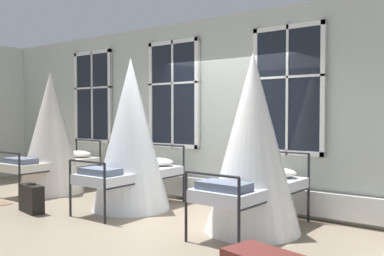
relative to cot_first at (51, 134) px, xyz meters
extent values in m
plane|color=gray|center=(3.43, 0.02, -1.16)|extent=(22.96, 22.96, 0.00)
cube|color=#B2B7AD|center=(3.43, 1.14, 0.46)|extent=(12.48, 0.10, 3.23)
cube|color=black|center=(0.02, 1.03, 0.77)|extent=(1.17, 0.02, 1.98)
cube|color=silver|center=(0.02, 1.03, -0.18)|extent=(1.17, 0.06, 0.07)
cube|color=silver|center=(0.02, 1.03, 1.72)|extent=(1.17, 0.06, 0.07)
cube|color=silver|center=(-0.53, 1.03, 0.77)|extent=(0.07, 0.06, 1.98)
cube|color=silver|center=(0.57, 1.03, 0.77)|extent=(0.07, 0.06, 1.98)
cube|color=silver|center=(0.02, 1.03, 0.77)|extent=(0.04, 0.06, 1.98)
cube|color=silver|center=(0.02, 1.03, 0.97)|extent=(1.17, 0.06, 0.04)
cube|color=black|center=(2.29, 1.03, 0.77)|extent=(1.17, 0.02, 1.98)
cube|color=silver|center=(2.29, 1.03, -0.18)|extent=(1.17, 0.06, 0.07)
cube|color=silver|center=(2.29, 1.03, 1.72)|extent=(1.17, 0.06, 0.07)
cube|color=silver|center=(1.74, 1.03, 0.77)|extent=(0.07, 0.06, 1.98)
cube|color=silver|center=(2.84, 1.03, 0.77)|extent=(0.07, 0.06, 1.98)
cube|color=silver|center=(2.29, 1.03, 0.77)|extent=(0.04, 0.06, 1.98)
cube|color=silver|center=(2.29, 1.03, 0.97)|extent=(1.17, 0.06, 0.04)
cube|color=black|center=(4.56, 1.03, 0.77)|extent=(1.17, 0.02, 1.98)
cube|color=silver|center=(4.56, 1.03, -0.18)|extent=(1.17, 0.06, 0.07)
cube|color=silver|center=(4.56, 1.03, 1.72)|extent=(1.17, 0.06, 0.07)
cube|color=silver|center=(4.01, 1.03, 0.77)|extent=(0.07, 0.06, 1.98)
cube|color=silver|center=(5.11, 1.03, 0.77)|extent=(0.07, 0.06, 1.98)
cube|color=silver|center=(4.56, 1.03, 0.77)|extent=(0.04, 0.06, 1.98)
cube|color=silver|center=(4.56, 1.03, 0.97)|extent=(1.17, 0.06, 0.04)
cube|color=silver|center=(3.43, 1.01, -0.91)|extent=(7.42, 0.10, 0.36)
cylinder|color=black|center=(-0.40, 0.92, -0.66)|extent=(0.04, 0.04, 0.99)
cylinder|color=black|center=(0.36, 0.94, -0.66)|extent=(0.04, 0.04, 0.99)
cylinder|color=black|center=(0.40, -0.92, -0.73)|extent=(0.04, 0.04, 0.86)
cylinder|color=black|center=(-0.38, -0.01, -0.67)|extent=(0.07, 1.86, 0.03)
cylinder|color=black|center=(0.38, 0.01, -0.67)|extent=(0.07, 1.86, 0.03)
cylinder|color=black|center=(-0.02, 0.93, -0.17)|extent=(0.77, 0.05, 0.03)
cylinder|color=black|center=(0.02, -0.93, -0.30)|extent=(0.77, 0.05, 0.03)
cube|color=silver|center=(0.00, 0.00, -0.59)|extent=(0.83, 1.90, 0.15)
ellipsoid|color=silver|center=(-0.02, 0.69, -0.45)|extent=(0.60, 0.41, 0.14)
cube|color=slate|center=(0.01, -0.67, -0.47)|extent=(0.64, 0.37, 0.10)
cone|color=silver|center=(0.00, 0.00, 0.04)|extent=(1.28, 1.28, 2.40)
cylinder|color=black|center=(1.90, 0.86, -0.66)|extent=(0.04, 0.04, 0.99)
cylinder|color=black|center=(2.67, 0.87, -0.66)|extent=(0.04, 0.04, 0.99)
cylinder|color=black|center=(1.95, -1.01, -0.73)|extent=(0.04, 0.04, 0.86)
cylinder|color=black|center=(2.71, -0.99, -0.73)|extent=(0.04, 0.04, 0.86)
cylinder|color=black|center=(1.93, -0.07, -0.67)|extent=(0.08, 1.86, 0.03)
cylinder|color=black|center=(2.69, -0.06, -0.67)|extent=(0.08, 1.86, 0.03)
cylinder|color=black|center=(2.29, 0.86, -0.17)|extent=(0.77, 0.05, 0.03)
cylinder|color=black|center=(2.33, -1.00, -0.30)|extent=(0.77, 0.05, 0.03)
cube|color=silver|center=(2.31, -0.07, -0.59)|extent=(0.83, 1.90, 0.15)
ellipsoid|color=silver|center=(2.29, 0.62, -0.45)|extent=(0.60, 0.41, 0.14)
cube|color=slate|center=(2.32, -0.74, -0.47)|extent=(0.64, 0.38, 0.10)
cone|color=white|center=(2.31, -0.07, 0.08)|extent=(1.28, 1.28, 2.48)
cylinder|color=black|center=(4.20, 0.91, -0.66)|extent=(0.04, 0.04, 0.99)
cylinder|color=black|center=(4.97, 0.89, -0.66)|extent=(0.04, 0.04, 0.99)
cylinder|color=black|center=(4.15, -0.95, -0.73)|extent=(0.04, 0.04, 0.86)
cylinder|color=black|center=(4.92, -0.97, -0.73)|extent=(0.04, 0.04, 0.86)
cylinder|color=black|center=(4.18, -0.02, -0.67)|extent=(0.08, 1.86, 0.03)
cylinder|color=black|center=(4.94, -0.04, -0.67)|extent=(0.08, 1.86, 0.03)
cylinder|color=black|center=(4.59, 0.90, -0.17)|extent=(0.77, 0.05, 0.03)
cylinder|color=black|center=(4.53, -0.96, -0.30)|extent=(0.77, 0.05, 0.03)
cube|color=silver|center=(4.56, -0.03, -0.59)|extent=(0.84, 1.90, 0.15)
ellipsoid|color=silver|center=(4.58, 0.66, -0.45)|extent=(0.60, 0.42, 0.14)
cube|color=slate|center=(4.54, -0.70, -0.47)|extent=(0.64, 0.38, 0.10)
cone|color=white|center=(4.56, -0.03, 0.04)|extent=(1.28, 1.28, 2.39)
cube|color=black|center=(1.24, -1.22, -0.94)|extent=(0.59, 0.30, 0.44)
cube|color=tan|center=(1.26, -1.12, -0.94)|extent=(0.50, 0.10, 0.03)
torus|color=black|center=(1.24, -1.22, -0.70)|extent=(0.17, 0.17, 0.02)
camera|label=1|loc=(7.35, -5.02, 0.42)|focal=39.91mm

